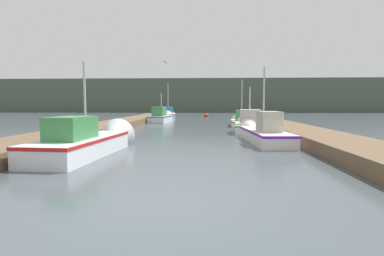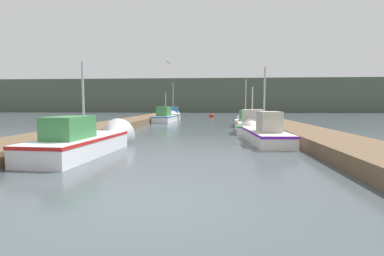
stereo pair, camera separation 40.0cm
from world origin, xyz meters
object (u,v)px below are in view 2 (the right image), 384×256
object	(u,v)px
fishing_boat_3	(245,121)
fishing_boat_0	(90,140)
channel_buoy	(212,116)
seagull_lead	(169,62)
mooring_piling_0	(266,122)
mooring_piling_2	(270,122)
fishing_boat_5	(173,115)
fishing_boat_2	(252,125)
fishing_boat_4	(166,117)
fishing_boat_1	(262,132)
mooring_piling_1	(171,112)

from	to	relation	value
fishing_boat_3	fishing_boat_0	bearing A→B (deg)	-113.91
channel_buoy	seagull_lead	size ratio (longest dim) A/B	2.14
seagull_lead	mooring_piling_0	bearing A→B (deg)	-52.82
mooring_piling_2	channel_buoy	world-z (taller)	mooring_piling_2
fishing_boat_5	fishing_boat_3	bearing A→B (deg)	-57.73
fishing_boat_2	mooring_piling_2	distance (m)	1.30
fishing_boat_4	fishing_boat_5	size ratio (longest dim) A/B	0.92
fishing_boat_5	mooring_piling_0	xyz separation A→B (m)	(8.39, -12.26, 0.01)
fishing_boat_0	channel_buoy	xyz separation A→B (m)	(4.22, 29.27, -0.27)
fishing_boat_3	mooring_piling_0	world-z (taller)	fishing_boat_3
fishing_boat_1	mooring_piling_0	distance (m)	7.10
mooring_piling_1	channel_buoy	xyz separation A→B (m)	(5.39, 0.23, -0.53)
fishing_boat_0	fishing_boat_2	bearing A→B (deg)	55.04
fishing_boat_3	mooring_piling_2	world-z (taller)	fishing_boat_3
fishing_boat_1	fishing_boat_3	xyz separation A→B (m)	(0.20, 9.92, -0.04)
fishing_boat_2	fishing_boat_5	distance (m)	16.04
fishing_boat_3	mooring_piling_0	xyz separation A→B (m)	(1.19, -2.96, 0.12)
channel_buoy	mooring_piling_0	bearing A→B (deg)	-77.53
fishing_boat_5	channel_buoy	distance (m)	7.50
mooring_piling_1	seagull_lead	distance (m)	19.01
mooring_piling_2	seagull_lead	size ratio (longest dim) A/B	2.21
fishing_boat_1	mooring_piling_2	bearing A→B (deg)	72.61
fishing_boat_0	mooring_piling_2	bearing A→B (deg)	51.86
fishing_boat_0	mooring_piling_2	size ratio (longest dim) A/B	5.32
fishing_boat_4	mooring_piling_1	size ratio (longest dim) A/B	3.64
fishing_boat_3	mooring_piling_0	size ratio (longest dim) A/B	4.89
fishing_boat_1	fishing_boat_2	bearing A→B (deg)	85.44
mooring_piling_1	channel_buoy	size ratio (longest dim) A/B	1.26
fishing_boat_2	mooring_piling_1	xyz separation A→B (m)	(-8.18, 20.27, 0.28)
fishing_boat_1	fishing_boat_4	xyz separation A→B (m)	(-7.05, 14.51, 0.08)
fishing_boat_5	seagull_lead	world-z (taller)	seagull_lead
fishing_boat_2	channel_buoy	bearing A→B (deg)	103.60
fishing_boat_3	channel_buoy	distance (m)	15.69
fishing_boat_5	channel_buoy	world-z (taller)	fishing_boat_5
fishing_boat_2	mooring_piling_2	bearing A→B (deg)	25.29
fishing_boat_0	fishing_boat_1	xyz separation A→B (m)	(6.90, 3.92, -0.03)
fishing_boat_0	fishing_boat_4	size ratio (longest dim) A/B	1.20
mooring_piling_0	fishing_boat_0	bearing A→B (deg)	-127.29
fishing_boat_0	mooring_piling_0	bearing A→B (deg)	56.41
fishing_boat_2	channel_buoy	distance (m)	20.69
fishing_boat_1	fishing_boat_2	xyz separation A→B (m)	(0.11, 4.85, 0.02)
mooring_piling_0	mooring_piling_1	world-z (taller)	mooring_piling_1
fishing_boat_4	seagull_lead	world-z (taller)	seagull_lead
fishing_boat_1	mooring_piling_0	bearing A→B (deg)	75.52
mooring_piling_2	fishing_boat_4	bearing A→B (deg)	132.23
mooring_piling_2	seagull_lead	xyz separation A→B (m)	(-6.84, 1.43, 4.13)
mooring_piling_0	seagull_lead	distance (m)	8.09
fishing_boat_4	mooring_piling_0	world-z (taller)	fishing_boat_4
fishing_boat_4	fishing_boat_1	bearing A→B (deg)	-58.91
fishing_boat_4	seagull_lead	distance (m)	9.00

